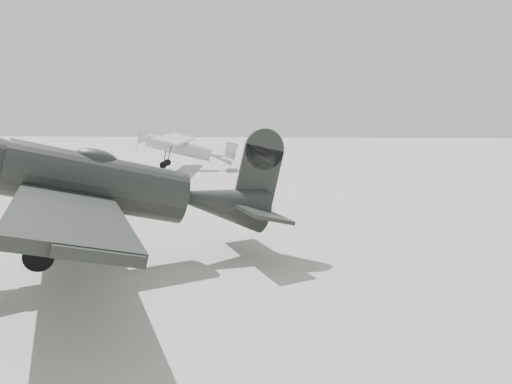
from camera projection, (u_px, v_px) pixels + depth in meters
The scene contains 4 objects.
ground at pixel (225, 235), 17.96m from camera, with size 160.00×160.00×0.00m, color #9C978A.
lowwing_monoplane at pixel (116, 187), 14.14m from camera, with size 10.22×12.80×4.28m.
highwing_monoplane at pixel (183, 145), 39.18m from camera, with size 7.78×10.95×3.09m.
equipment_block at pixel (55, 238), 16.02m from camera, with size 1.58×0.99×0.79m, color slate.
Camera 1 is at (2.74, -17.33, 4.29)m, focal length 35.00 mm.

